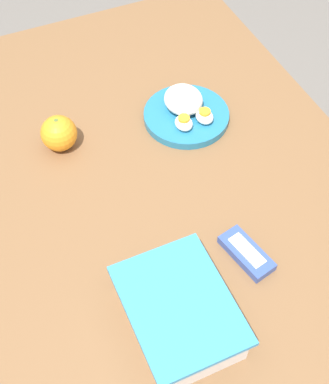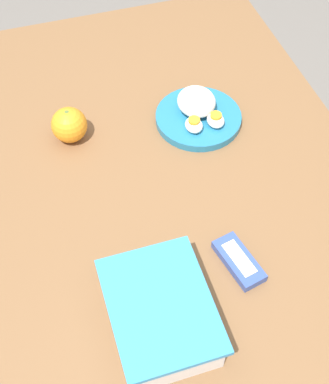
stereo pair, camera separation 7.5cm
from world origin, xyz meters
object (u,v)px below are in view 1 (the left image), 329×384
food_container (179,314)px  orange_fruit (59,133)px  rice_plate (186,111)px  candy_bar (246,253)px

food_container → orange_fruit: bearing=7.0°
rice_plate → food_container: bearing=153.1°
orange_fruit → candy_bar: (-0.41, -0.23, -0.03)m
food_container → orange_fruit: size_ratio=2.82×
orange_fruit → candy_bar: size_ratio=0.66×
rice_plate → candy_bar: size_ratio=1.64×
food_container → rice_plate: (0.44, -0.23, -0.01)m
rice_plate → candy_bar: (-0.37, 0.05, -0.01)m
orange_fruit → candy_bar: orange_fruit is taller
food_container → rice_plate: 0.50m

